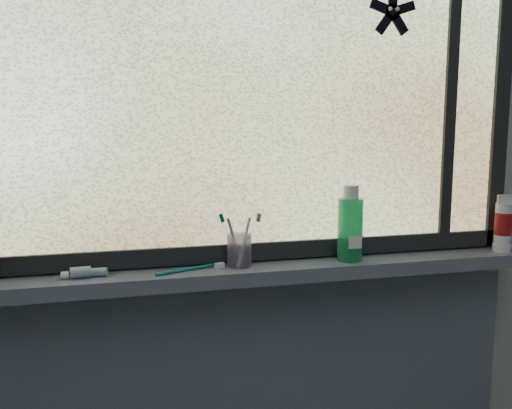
{
  "coord_description": "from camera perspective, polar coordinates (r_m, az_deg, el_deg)",
  "views": [
    {
      "loc": [
        -0.38,
        -0.25,
        1.43
      ],
      "look_at": [
        -0.05,
        1.05,
        1.22
      ],
      "focal_mm": 40.0,
      "sensor_mm": 36.0,
      "label": 1
    }
  ],
  "objects": [
    {
      "name": "toothpaste_tube",
      "position": [
        1.53,
        -16.5,
        -6.49
      ],
      "size": [
        0.16,
        0.03,
        0.03
      ],
      "primitive_type": null,
      "rotation": [
        0.0,
        0.0,
        -0.0
      ],
      "color": "silver",
      "rests_on": "windowsill"
    },
    {
      "name": "frame_mullion",
      "position": [
        1.82,
        18.84,
        11.53
      ],
      "size": [
        0.03,
        0.03,
        1.0
      ],
      "primitive_type": "cube",
      "color": "black",
      "rests_on": "wall_back"
    },
    {
      "name": "window_pane",
      "position": [
        1.59,
        -0.2,
        12.47
      ],
      "size": [
        1.5,
        0.01,
        1.0
      ],
      "primitive_type": "cube",
      "color": "silver",
      "rests_on": "wall_back"
    },
    {
      "name": "toothbrush_lying",
      "position": [
        1.54,
        -7.11,
        -6.4
      ],
      "size": [
        0.2,
        0.09,
        0.01
      ],
      "primitive_type": null,
      "rotation": [
        0.0,
        0.0,
        0.36
      ],
      "color": "#0B5C65",
      "rests_on": "windowsill"
    },
    {
      "name": "toothbrush_cup",
      "position": [
        1.57,
        -1.68,
        -4.6
      ],
      "size": [
        0.07,
        0.07,
        0.09
      ],
      "primitive_type": "cylinder",
      "rotation": [
        0.0,
        0.0,
        -0.12
      ],
      "color": "#AB95C6",
      "rests_on": "windowsill"
    },
    {
      "name": "frame_bottom",
      "position": [
        1.62,
        -0.15,
        -4.67
      ],
      "size": [
        1.6,
        0.03,
        0.05
      ],
      "primitive_type": "cube",
      "color": "black",
      "rests_on": "windowsill"
    },
    {
      "name": "mouthwash_bottle",
      "position": [
        1.64,
        9.42,
        -1.84
      ],
      "size": [
        0.08,
        0.08,
        0.18
      ],
      "primitive_type": "cylinder",
      "rotation": [
        0.0,
        0.0,
        0.16
      ],
      "color": "#21AE63",
      "rests_on": "windowsill"
    },
    {
      "name": "cream_tube",
      "position": [
        1.89,
        23.5,
        -1.53
      ],
      "size": [
        0.05,
        0.05,
        0.13
      ],
      "primitive_type": "cylinder",
      "rotation": [
        0.0,
        0.0,
        0.05
      ],
      "color": "silver",
      "rests_on": "windowsill"
    },
    {
      "name": "frame_right",
      "position": [
        1.92,
        23.3,
        11.12
      ],
      "size": [
        0.05,
        0.03,
        1.1
      ],
      "primitive_type": "cube",
      "color": "black",
      "rests_on": "wall_back"
    },
    {
      "name": "windowsill",
      "position": [
        1.59,
        0.27,
        -6.81
      ],
      "size": [
        1.62,
        0.14,
        0.04
      ],
      "primitive_type": "cube",
      "color": "#50596B",
      "rests_on": "wall_back"
    },
    {
      "name": "starfish_sticker",
      "position": [
        1.74,
        13.49,
        18.21
      ],
      "size": [
        0.15,
        0.02,
        0.15
      ],
      "primitive_type": null,
      "color": "black",
      "rests_on": "window_pane"
    },
    {
      "name": "wall_back",
      "position": [
        1.62,
        -0.39,
        2.46
      ],
      "size": [
        3.0,
        0.01,
        2.5
      ],
      "primitive_type": "cube",
      "color": "#9EA3A8",
      "rests_on": "ground"
    }
  ]
}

